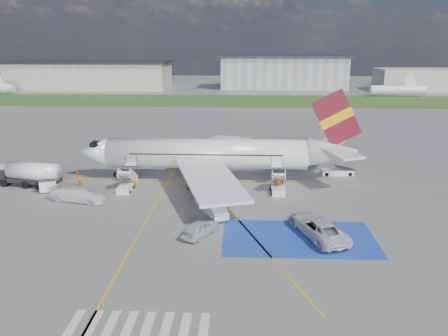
{
  "coord_description": "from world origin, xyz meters",
  "views": [
    {
      "loc": [
        4.75,
        -41.21,
        17.41
      ],
      "look_at": [
        2.58,
        6.97,
        3.5
      ],
      "focal_mm": 35.0,
      "sensor_mm": 36.0,
      "label": 1
    }
  ],
  "objects_px": {
    "gpu_cart": "(48,187)",
    "belt_loader": "(337,172)",
    "airliner": "(218,154)",
    "van_white_a": "(318,224)",
    "car_silver_b": "(215,209)",
    "car_silver_a": "(200,228)",
    "van_white_b": "(77,193)",
    "fuel_tanker": "(26,176)"
  },
  "relations": [
    {
      "from": "van_white_b",
      "to": "car_silver_a",
      "type": "bearing_deg",
      "value": -106.19
    },
    {
      "from": "gpu_cart",
      "to": "belt_loader",
      "type": "distance_m",
      "value": 37.45
    },
    {
      "from": "airliner",
      "to": "car_silver_b",
      "type": "distance_m",
      "value": 13.32
    },
    {
      "from": "fuel_tanker",
      "to": "van_white_a",
      "type": "bearing_deg",
      "value": -10.94
    },
    {
      "from": "airliner",
      "to": "van_white_a",
      "type": "xyz_separation_m",
      "value": [
        10.28,
        -17.35,
        -2.25
      ]
    },
    {
      "from": "gpu_cart",
      "to": "belt_loader",
      "type": "height_order",
      "value": "gpu_cart"
    },
    {
      "from": "belt_loader",
      "to": "car_silver_a",
      "type": "relative_size",
      "value": 1.06
    },
    {
      "from": "gpu_cart",
      "to": "van_white_a",
      "type": "bearing_deg",
      "value": -40.33
    },
    {
      "from": "gpu_cart",
      "to": "car_silver_a",
      "type": "xyz_separation_m",
      "value": [
        19.58,
        -11.5,
        0.06
      ]
    },
    {
      "from": "airliner",
      "to": "van_white_a",
      "type": "height_order",
      "value": "airliner"
    },
    {
      "from": "gpu_cart",
      "to": "van_white_b",
      "type": "height_order",
      "value": "van_white_b"
    },
    {
      "from": "belt_loader",
      "to": "car_silver_a",
      "type": "distance_m",
      "value": 26.34
    },
    {
      "from": "belt_loader",
      "to": "van_white_b",
      "type": "bearing_deg",
      "value": -163.18
    },
    {
      "from": "car_silver_b",
      "to": "van_white_a",
      "type": "relative_size",
      "value": 0.74
    },
    {
      "from": "belt_loader",
      "to": "car_silver_b",
      "type": "xyz_separation_m",
      "value": [
        -15.76,
        -15.49,
        0.41
      ]
    },
    {
      "from": "airliner",
      "to": "car_silver_b",
      "type": "xyz_separation_m",
      "value": [
        0.41,
        -13.05,
        -2.65
      ]
    },
    {
      "from": "gpu_cart",
      "to": "van_white_b",
      "type": "relative_size",
      "value": 0.41
    },
    {
      "from": "airliner",
      "to": "car_silver_a",
      "type": "bearing_deg",
      "value": -92.16
    },
    {
      "from": "car_silver_a",
      "to": "van_white_b",
      "type": "bearing_deg",
      "value": -1.15
    },
    {
      "from": "belt_loader",
      "to": "van_white_a",
      "type": "bearing_deg",
      "value": -109.97
    },
    {
      "from": "car_silver_b",
      "to": "van_white_a",
      "type": "height_order",
      "value": "van_white_a"
    },
    {
      "from": "car_silver_a",
      "to": "van_white_a",
      "type": "distance_m",
      "value": 10.97
    },
    {
      "from": "airliner",
      "to": "car_silver_a",
      "type": "xyz_separation_m",
      "value": [
        -0.67,
        -17.8,
        -2.65
      ]
    },
    {
      "from": "van_white_b",
      "to": "airliner",
      "type": "bearing_deg",
      "value": -45.44
    },
    {
      "from": "car_silver_b",
      "to": "gpu_cart",
      "type": "bearing_deg",
      "value": -40.47
    },
    {
      "from": "van_white_a",
      "to": "fuel_tanker",
      "type": "bearing_deg",
      "value": -40.78
    },
    {
      "from": "airliner",
      "to": "car_silver_a",
      "type": "height_order",
      "value": "airliner"
    },
    {
      "from": "belt_loader",
      "to": "van_white_a",
      "type": "distance_m",
      "value": 20.67
    },
    {
      "from": "belt_loader",
      "to": "car_silver_b",
      "type": "bearing_deg",
      "value": -138.89
    },
    {
      "from": "belt_loader",
      "to": "car_silver_b",
      "type": "height_order",
      "value": "car_silver_b"
    },
    {
      "from": "airliner",
      "to": "car_silver_a",
      "type": "distance_m",
      "value": 18.01
    },
    {
      "from": "fuel_tanker",
      "to": "belt_loader",
      "type": "bearing_deg",
      "value": 19.46
    },
    {
      "from": "gpu_cart",
      "to": "belt_loader",
      "type": "relative_size",
      "value": 0.45
    },
    {
      "from": "airliner",
      "to": "gpu_cart",
      "type": "bearing_deg",
      "value": -162.71
    },
    {
      "from": "fuel_tanker",
      "to": "car_silver_b",
      "type": "bearing_deg",
      "value": -10.01
    },
    {
      "from": "car_silver_a",
      "to": "van_white_a",
      "type": "xyz_separation_m",
      "value": [
        10.95,
        0.45,
        0.4
      ]
    },
    {
      "from": "fuel_tanker",
      "to": "car_silver_a",
      "type": "height_order",
      "value": "fuel_tanker"
    },
    {
      "from": "gpu_cart",
      "to": "car_silver_a",
      "type": "distance_m",
      "value": 22.7
    },
    {
      "from": "car_silver_b",
      "to": "van_white_a",
      "type": "bearing_deg",
      "value": 134.08
    },
    {
      "from": "belt_loader",
      "to": "gpu_cart",
      "type": "bearing_deg",
      "value": -169.89
    },
    {
      "from": "car_silver_a",
      "to": "van_white_b",
      "type": "xyz_separation_m",
      "value": [
        -14.84,
        8.58,
        0.25
      ]
    },
    {
      "from": "car_silver_a",
      "to": "van_white_a",
      "type": "height_order",
      "value": "van_white_a"
    }
  ]
}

